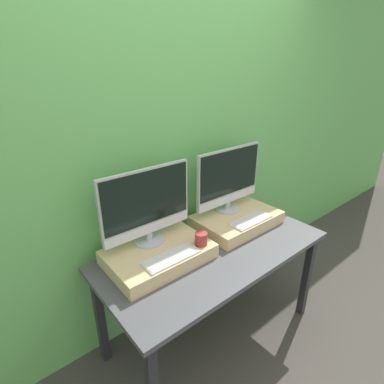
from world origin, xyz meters
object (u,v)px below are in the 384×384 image
(monitor_left, at_px, (147,205))
(keyboard_left, at_px, (172,257))
(keyboard_right, at_px, (251,220))
(mug, at_px, (201,239))
(monitor_right, at_px, (229,178))

(monitor_left, xyz_separation_m, keyboard_left, (0.00, -0.23, -0.24))
(monitor_left, distance_m, keyboard_right, 0.75)
(monitor_left, relative_size, mug, 7.43)
(monitor_left, bearing_deg, keyboard_right, -18.66)
(keyboard_right, bearing_deg, monitor_left, 161.34)
(monitor_left, relative_size, keyboard_right, 1.75)
(keyboard_left, relative_size, mug, 4.24)
(mug, bearing_deg, keyboard_right, 0.00)
(monitor_right, bearing_deg, keyboard_right, -90.00)
(monitor_right, bearing_deg, mug, -153.50)
(keyboard_right, bearing_deg, keyboard_left, 180.00)
(keyboard_left, height_order, monitor_right, monitor_right)
(mug, relative_size, keyboard_right, 0.24)
(monitor_left, distance_m, monitor_right, 0.68)
(monitor_left, height_order, monitor_right, same)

